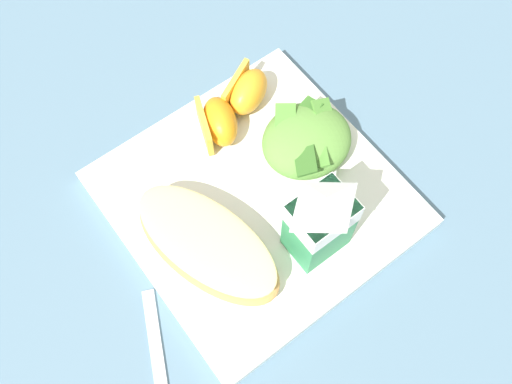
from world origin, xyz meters
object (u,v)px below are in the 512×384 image
at_px(white_plate, 256,199).
at_px(orange_wedge_front, 247,91).
at_px(milk_carton, 320,220).
at_px(green_salad_pile, 307,140).
at_px(orange_wedge_middle, 218,122).
at_px(cheesy_pizza_bread, 207,244).

xyz_separation_m(white_plate, orange_wedge_front, (-0.06, -0.10, 0.03)).
distance_m(milk_carton, orange_wedge_front, 0.19).
relative_size(green_salad_pile, orange_wedge_middle, 1.45).
bearing_deg(cheesy_pizza_bread, green_salad_pile, -168.19).
relative_size(green_salad_pile, orange_wedge_front, 1.43).
distance_m(milk_carton, orange_wedge_middle, 0.17).
bearing_deg(white_plate, orange_wedge_front, -122.30).
xyz_separation_m(green_salad_pile, orange_wedge_middle, (0.06, -0.08, -0.00)).
bearing_deg(orange_wedge_middle, milk_carton, 90.53).
height_order(white_plate, orange_wedge_front, orange_wedge_front).
height_order(cheesy_pizza_bread, milk_carton, milk_carton).
xyz_separation_m(white_plate, green_salad_pile, (-0.08, -0.01, 0.03)).
bearing_deg(green_salad_pile, white_plate, 9.09).
bearing_deg(cheesy_pizza_bread, orange_wedge_middle, -129.95).
relative_size(cheesy_pizza_bread, milk_carton, 1.68).
bearing_deg(orange_wedge_front, orange_wedge_middle, 15.35).
relative_size(white_plate, milk_carton, 2.55).
relative_size(white_plate, orange_wedge_front, 4.01).
height_order(orange_wedge_front, orange_wedge_middle, same).
height_order(cheesy_pizza_bread, orange_wedge_middle, orange_wedge_middle).
xyz_separation_m(milk_carton, orange_wedge_front, (-0.05, -0.18, -0.04)).
height_order(white_plate, milk_carton, milk_carton).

